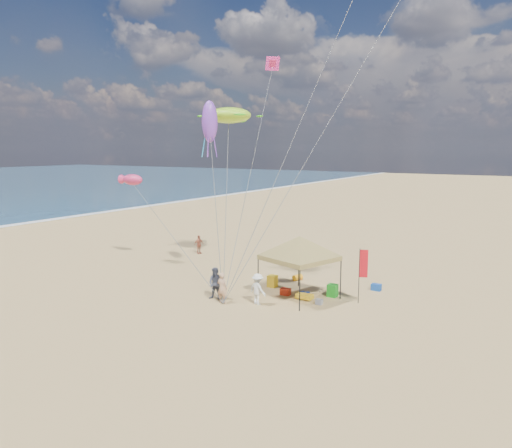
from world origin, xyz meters
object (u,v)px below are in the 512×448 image
object	(u,v)px
chair_green	(333,290)
canopy_tent	(300,239)
chair_yellow	(272,281)
feather_flag	(362,267)
beach_cart	(305,296)
person_near_b	(216,284)
person_near_c	(258,289)
person_near_a	(222,288)
cooler_blue	(376,287)
cooler_red	(285,292)
person_far_a	(199,244)

from	to	relation	value
chair_green	canopy_tent	bearing A→B (deg)	-143.26
canopy_tent	chair_yellow	bearing A→B (deg)	155.05
feather_flag	chair_green	distance (m)	2.42
beach_cart	chair_yellow	bearing A→B (deg)	155.06
person_near_b	chair_yellow	bearing A→B (deg)	58.51
person_near_c	feather_flag	bearing A→B (deg)	-131.94
beach_cart	person_near_a	world-z (taller)	person_near_a
chair_green	person_near_b	world-z (taller)	person_near_b
chair_green	beach_cart	size ratio (longest dim) A/B	0.78
canopy_tent	cooler_blue	bearing A→B (deg)	48.20
chair_yellow	cooler_blue	bearing A→B (deg)	24.58
feather_flag	person_near_c	bearing A→B (deg)	-146.41
cooler_blue	person_near_a	size ratio (longest dim) A/B	0.33
feather_flag	beach_cart	bearing A→B (deg)	-159.71
cooler_blue	person_near_a	bearing A→B (deg)	-133.62
feather_flag	cooler_red	xyz separation A→B (m)	(-4.14, -0.80, -1.79)
canopy_tent	person_far_a	bearing A→B (deg)	152.83
person_near_a	person_near_b	xyz separation A→B (m)	(-0.63, 0.29, 0.06)
cooler_blue	beach_cart	size ratio (longest dim) A/B	0.60
cooler_red	chair_yellow	world-z (taller)	chair_yellow
feather_flag	beach_cart	distance (m)	3.50
canopy_tent	chair_yellow	distance (m)	3.89
chair_green	chair_yellow	world-z (taller)	same
cooler_red	cooler_blue	distance (m)	5.38
chair_yellow	person_near_b	size ratio (longest dim) A/B	0.39
person_near_c	person_near_b	bearing A→B (deg)	25.83
beach_cart	person_near_c	xyz separation A→B (m)	(-1.76, -2.00, 0.63)
canopy_tent	feather_flag	bearing A→B (deg)	14.35
feather_flag	cooler_blue	distance (m)	3.27
cooler_red	beach_cart	distance (m)	1.33
person_near_a	person_far_a	bearing A→B (deg)	-46.95
person_near_b	person_near_c	distance (m)	2.41
person_near_c	chair_green	bearing A→B (deg)	-115.75
cooler_blue	canopy_tent	bearing A→B (deg)	-131.80
chair_green	person_far_a	size ratio (longest dim) A/B	0.48
canopy_tent	cooler_blue	world-z (taller)	canopy_tent
cooler_red	chair_green	bearing A→B (deg)	24.68
canopy_tent	cooler_blue	size ratio (longest dim) A/B	11.37
beach_cart	person_near_a	xyz separation A→B (m)	(-3.49, -2.77, 0.63)
chair_green	person_near_a	size ratio (longest dim) A/B	0.42
person_near_c	person_near_a	bearing A→B (deg)	38.35
chair_green	person_near_c	size ratio (longest dim) A/B	0.42
feather_flag	chair_yellow	size ratio (longest dim) A/B	4.23
chair_yellow	person_near_a	size ratio (longest dim) A/B	0.42
feather_flag	person_near_a	bearing A→B (deg)	-148.90
cooler_red	person_near_a	bearing A→B (deg)	-125.94
cooler_red	canopy_tent	bearing A→B (deg)	-2.42
canopy_tent	cooler_red	size ratio (longest dim) A/B	11.37
feather_flag	canopy_tent	bearing A→B (deg)	-165.65
person_near_a	person_near_b	world-z (taller)	person_near_b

